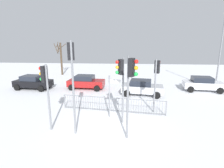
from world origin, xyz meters
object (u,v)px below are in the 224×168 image
traffic_light_mid_left (121,76)px  car_black_trailing (33,82)px  car_red_mid (86,82)px  traffic_light_rear_left (131,80)px  traffic_light_foreground_left (72,67)px  direction_sign_post (110,94)px  car_silver_far (142,87)px  traffic_light_mid_right (157,74)px  street_lamp (221,44)px  bare_tree_left (61,57)px  car_white_near (203,84)px  traffic_light_rear_right (45,83)px

traffic_light_mid_left → car_black_trailing: size_ratio=1.04×
car_red_mid → traffic_light_rear_left: bearing=-61.8°
traffic_light_mid_left → traffic_light_foreground_left: (-2.53, -1.38, 0.69)m
traffic_light_mid_left → traffic_light_foreground_left: size_ratio=0.81×
direction_sign_post → car_silver_far: direction_sign_post is taller
traffic_light_mid_right → car_red_mid: traffic_light_mid_right is taller
direction_sign_post → street_lamp: size_ratio=0.36×
car_black_trailing → bare_tree_left: bearing=94.2°
bare_tree_left → car_white_near: bearing=-23.5°
traffic_light_mid_left → bare_tree_left: size_ratio=0.85×
car_black_trailing → street_lamp: (19.35, 1.26, 3.93)m
traffic_light_mid_right → car_silver_far: 4.55m
traffic_light_foreground_left → street_lamp: street_lamp is taller
traffic_light_rear_right → traffic_light_foreground_left: bearing=-76.5°
direction_sign_post → bare_tree_left: (-8.69, 14.78, 1.04)m
traffic_light_foreground_left → car_red_mid: 9.85m
traffic_light_mid_left → traffic_light_rear_left: 1.92m
car_red_mid → traffic_light_foreground_left: bearing=-77.8°
traffic_light_mid_left → street_lamp: street_lamp is taller
traffic_light_rear_left → traffic_light_rear_right: size_ratio=1.14×
direction_sign_post → car_silver_far: (2.53, 5.22, -0.84)m
bare_tree_left → traffic_light_mid_right: bearing=-48.9°
traffic_light_rear_right → traffic_light_mid_right: 7.32m
traffic_light_rear_left → car_white_near: (7.64, 9.86, -2.42)m
traffic_light_rear_left → direction_sign_post: 3.37m
car_black_trailing → bare_tree_left: (0.17, 8.25, 1.88)m
traffic_light_mid_right → car_black_trailing: (-12.01, 5.33, -2.05)m
traffic_light_foreground_left → car_red_mid: traffic_light_foreground_left is taller
street_lamp → car_black_trailing: bearing=-176.3°
car_white_near → street_lamp: street_lamp is taller
street_lamp → car_silver_far: bearing=-162.1°
car_red_mid → street_lamp: size_ratio=0.50×
traffic_light_mid_left → traffic_light_rear_left: size_ratio=0.94×
car_white_near → street_lamp: (1.60, 0.64, 3.93)m
direction_sign_post → traffic_light_foreground_left: bearing=-122.0°
traffic_light_mid_right → bare_tree_left: (-11.83, 13.58, -0.17)m
street_lamp → traffic_light_foreground_left: bearing=-140.8°
traffic_light_mid_right → direction_sign_post: traffic_light_mid_right is taller
traffic_light_rear_right → traffic_light_foreground_left: size_ratio=0.75×
traffic_light_mid_left → bare_tree_left: (-9.40, 15.65, -0.36)m
traffic_light_mid_right → direction_sign_post: bearing=-123.0°
direction_sign_post → traffic_light_rear_right: bearing=-142.8°
traffic_light_mid_left → direction_sign_post: (-0.71, 0.87, -1.41)m
car_white_near → bare_tree_left: bearing=162.6°
car_red_mid → street_lamp: 14.30m
car_black_trailing → car_white_near: 17.75m
direction_sign_post → car_red_mid: size_ratio=0.73×
direction_sign_post → street_lamp: (10.48, 7.79, 3.09)m
traffic_light_mid_right → car_white_near: (5.74, 5.95, -2.05)m
traffic_light_rear_left → traffic_light_rear_right: (-4.67, 0.70, -0.38)m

